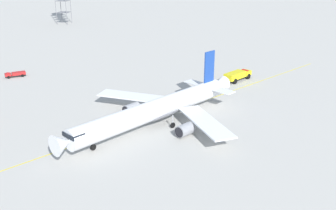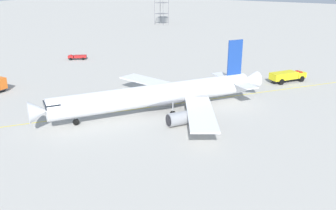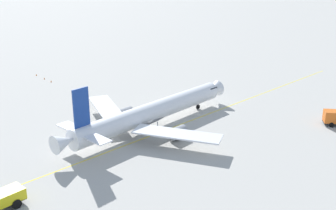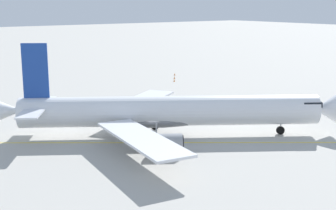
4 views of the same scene
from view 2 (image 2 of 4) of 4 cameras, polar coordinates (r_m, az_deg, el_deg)
ground_plane at (r=69.70m, az=-0.51°, el=-0.68°), size 600.00×600.00×0.00m
airliner_main at (r=67.45m, az=-1.47°, el=1.49°), size 39.62×31.49×12.23m
fire_tender_truck at (r=91.58m, az=17.98°, el=4.32°), size 9.19×7.21×2.50m
ops_pickup_truck at (r=114.51m, az=-13.87°, el=7.26°), size 4.77×5.35×1.41m
taxiway_centreline at (r=70.75m, az=-3.15°, el=-0.39°), size 108.90×77.98×0.01m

